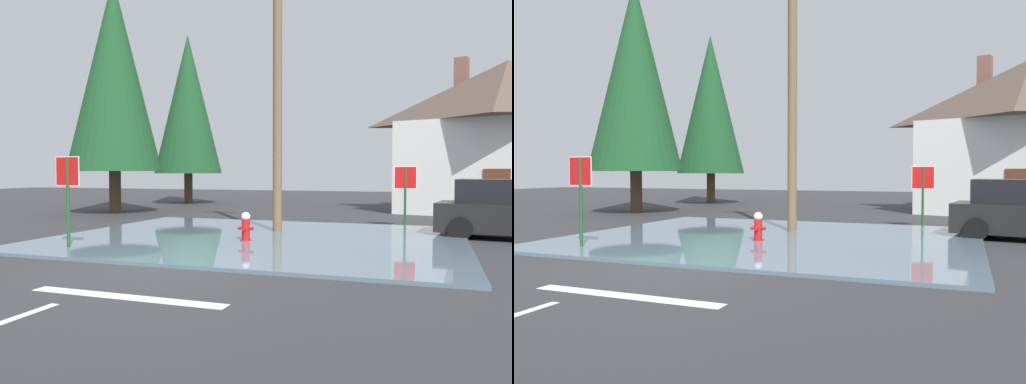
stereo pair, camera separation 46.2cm
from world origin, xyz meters
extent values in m
cube|color=#2D2D30|center=(0.00, 0.00, -0.05)|extent=(80.00, 80.00, 0.10)
cube|color=slate|center=(0.72, 4.39, 0.04)|extent=(10.89, 9.04, 0.08)
cube|color=silver|center=(0.94, -2.34, 0.00)|extent=(3.30, 0.34, 0.01)
cylinder|color=#1E4C28|center=(-2.92, 1.06, 1.11)|extent=(0.08, 0.08, 2.22)
cube|color=white|center=(-2.92, 1.06, 1.89)|extent=(0.70, 0.06, 0.70)
cube|color=red|center=(-2.92, 1.06, 1.89)|extent=(0.66, 0.07, 0.66)
cylinder|color=red|center=(0.64, 3.61, 0.05)|extent=(0.30, 0.30, 0.10)
cylinder|color=red|center=(0.64, 3.61, 0.37)|extent=(0.22, 0.22, 0.54)
sphere|color=white|center=(0.64, 3.61, 0.70)|extent=(0.24, 0.24, 0.24)
cylinder|color=red|center=(0.48, 3.61, 0.40)|extent=(0.10, 0.09, 0.09)
cylinder|color=red|center=(0.80, 3.61, 0.40)|extent=(0.10, 0.09, 0.09)
cylinder|color=red|center=(0.64, 3.45, 0.40)|extent=(0.11, 0.10, 0.11)
cylinder|color=brown|center=(0.81, 5.87, 4.81)|extent=(0.28, 0.28, 9.62)
cylinder|color=#1E4C28|center=(4.38, 8.92, 1.02)|extent=(0.08, 0.08, 2.04)
cube|color=white|center=(4.38, 8.92, 1.69)|extent=(0.72, 0.27, 0.76)
cube|color=red|center=(4.38, 8.92, 1.69)|extent=(0.69, 0.26, 0.72)
cube|color=brown|center=(6.47, 17.42, 6.11)|extent=(0.73, 0.73, 2.40)
cube|color=#592D1E|center=(7.64, 13.32, 1.00)|extent=(0.99, 0.30, 2.00)
cylinder|color=black|center=(6.25, 7.94, 0.32)|extent=(0.66, 0.31, 0.64)
cylinder|color=black|center=(5.99, 6.13, 0.32)|extent=(0.66, 0.31, 0.64)
cylinder|color=#4C3823|center=(-8.47, 10.86, 0.96)|extent=(0.53, 0.53, 1.91)
cone|color=#194723|center=(-8.47, 10.86, 6.27)|extent=(4.25, 4.25, 8.71)
cylinder|color=#4C3823|center=(-8.50, 18.24, 0.89)|extent=(0.50, 0.50, 1.79)
cone|color=#194723|center=(-8.50, 18.24, 5.87)|extent=(3.98, 3.98, 8.15)
camera|label=1|loc=(5.28, -8.76, 1.88)|focal=35.47mm
camera|label=2|loc=(5.71, -8.60, 1.88)|focal=35.47mm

